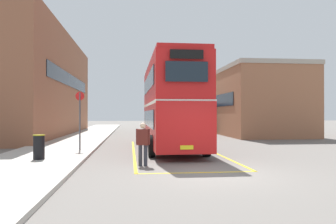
{
  "coord_description": "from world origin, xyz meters",
  "views": [
    {
      "loc": [
        -2.6,
        -10.52,
        1.94
      ],
      "look_at": [
        -0.26,
        11.07,
        2.06
      ],
      "focal_mm": 35.78,
      "sensor_mm": 36.0,
      "label": 1
    }
  ],
  "objects_px": {
    "bus_stop_sign": "(80,115)",
    "single_deck_bus": "(189,117)",
    "pedestrian_boarding": "(143,141)",
    "litter_bin": "(39,147)",
    "double_decker_bus": "(170,103)"
  },
  "relations": [
    {
      "from": "pedestrian_boarding",
      "to": "single_deck_bus",
      "type": "bearing_deg",
      "value": 76.28
    },
    {
      "from": "double_decker_bus",
      "to": "single_deck_bus",
      "type": "distance_m",
      "value": 19.27
    },
    {
      "from": "double_decker_bus",
      "to": "bus_stop_sign",
      "type": "distance_m",
      "value": 4.86
    },
    {
      "from": "single_deck_bus",
      "to": "bus_stop_sign",
      "type": "height_order",
      "value": "bus_stop_sign"
    },
    {
      "from": "single_deck_bus",
      "to": "pedestrian_boarding",
      "type": "xyz_separation_m",
      "value": [
        -5.98,
        -24.49,
        -0.72
      ]
    },
    {
      "from": "pedestrian_boarding",
      "to": "bus_stop_sign",
      "type": "xyz_separation_m",
      "value": [
        -3.01,
        4.69,
        0.96
      ]
    },
    {
      "from": "double_decker_bus",
      "to": "single_deck_bus",
      "type": "bearing_deg",
      "value": 77.14
    },
    {
      "from": "single_deck_bus",
      "to": "bus_stop_sign",
      "type": "bearing_deg",
      "value": -114.42
    },
    {
      "from": "pedestrian_boarding",
      "to": "bus_stop_sign",
      "type": "height_order",
      "value": "bus_stop_sign"
    },
    {
      "from": "single_deck_bus",
      "to": "double_decker_bus",
      "type": "bearing_deg",
      "value": -102.86
    },
    {
      "from": "bus_stop_sign",
      "to": "single_deck_bus",
      "type": "bearing_deg",
      "value": 65.58
    },
    {
      "from": "pedestrian_boarding",
      "to": "litter_bin",
      "type": "distance_m",
      "value": 4.27
    },
    {
      "from": "single_deck_bus",
      "to": "pedestrian_boarding",
      "type": "height_order",
      "value": "single_deck_bus"
    },
    {
      "from": "single_deck_bus",
      "to": "pedestrian_boarding",
      "type": "bearing_deg",
      "value": -103.72
    },
    {
      "from": "single_deck_bus",
      "to": "litter_bin",
      "type": "height_order",
      "value": "single_deck_bus"
    }
  ]
}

